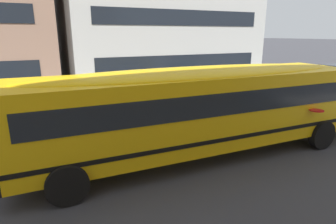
% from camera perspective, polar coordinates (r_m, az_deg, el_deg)
% --- Properties ---
extents(ground_plane, '(400.00, 400.00, 0.00)m').
position_cam_1_polar(ground_plane, '(10.96, -0.05, -5.85)').
color(ground_plane, '#38383D').
extents(sidewalk_far, '(120.00, 3.00, 0.01)m').
position_cam_1_polar(sidewalk_far, '(18.47, -10.90, 2.78)').
color(sidewalk_far, gray).
rests_on(sidewalk_far, ground_plane).
extents(lane_centreline, '(110.00, 0.16, 0.01)m').
position_cam_1_polar(lane_centreline, '(10.96, -0.05, -5.84)').
color(lane_centreline, silver).
rests_on(lane_centreline, ground_plane).
extents(school_bus, '(13.35, 3.32, 2.97)m').
position_cam_1_polar(school_bus, '(9.39, 7.73, 1.65)').
color(school_bus, yellow).
rests_on(school_bus, ground_plane).
extents(parked_car_green_mid_block, '(3.93, 1.94, 1.64)m').
position_cam_1_polar(parked_car_green_mid_block, '(26.41, 30.82, 6.52)').
color(parked_car_green_mid_block, '#236038').
rests_on(parked_car_green_mid_block, ground_plane).
extents(parked_car_dark_blue_near_corner, '(3.94, 1.96, 1.64)m').
position_cam_1_polar(parked_car_dark_blue_near_corner, '(19.44, 14.43, 5.73)').
color(parked_car_dark_blue_near_corner, navy).
rests_on(parked_car_dark_blue_near_corner, ground_plane).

